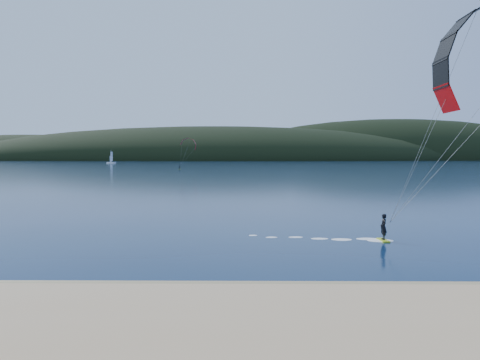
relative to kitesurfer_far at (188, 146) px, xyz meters
name	(u,v)px	position (x,y,z in m)	size (l,w,h in m)	color
ground	(208,325)	(26.38, -205.01, -11.39)	(1800.00, 1800.00, 0.00)	#071A36
wet_sand	(216,289)	(26.38, -200.51, -11.34)	(220.00, 2.50, 0.10)	olive
headland	(244,160)	(27.01, 540.27, -11.39)	(1200.00, 310.00, 140.00)	black
kitesurfer_far	(188,146)	(0.00, 0.00, 0.00)	(9.86, 5.86, 14.66)	#ACC617
sailboat	(111,162)	(-93.92, 187.64, -10.47)	(8.96, 6.08, 12.54)	white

